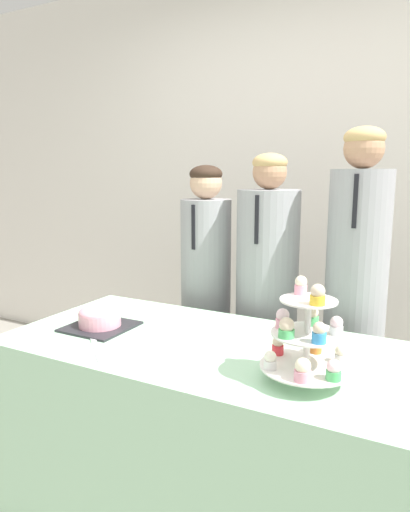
{
  "coord_description": "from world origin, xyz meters",
  "views": [
    {
      "loc": [
        0.68,
        -1.06,
        1.37
      ],
      "look_at": [
        -0.11,
        0.42,
        1.07
      ],
      "focal_mm": 32.0,
      "sensor_mm": 36.0,
      "label": 1
    }
  ],
  "objects": [
    {
      "name": "wall_back",
      "position": [
        0.0,
        1.8,
        1.35
      ],
      "size": [
        9.0,
        0.06,
        2.7
      ],
      "color": "silver",
      "rests_on": "ground_plane"
    },
    {
      "name": "table",
      "position": [
        0.0,
        0.38,
        0.37
      ],
      "size": [
        1.71,
        0.76,
        0.75
      ],
      "color": "#A8DBB2",
      "rests_on": "ground_plane"
    },
    {
      "name": "round_cake",
      "position": [
        -0.55,
        0.33,
        0.79
      ],
      "size": [
        0.26,
        0.26,
        0.1
      ],
      "color": "#232328",
      "rests_on": "table"
    },
    {
      "name": "cake_knife",
      "position": [
        -0.45,
        0.18,
        0.75
      ],
      "size": [
        0.22,
        0.2,
        0.01
      ],
      "rotation": [
        0.0,
        0.0,
        -0.74
      ],
      "color": "silver",
      "rests_on": "table"
    },
    {
      "name": "cupcake_stand",
      "position": [
        0.34,
        0.23,
        0.89
      ],
      "size": [
        0.28,
        0.28,
        0.32
      ],
      "color": "silver",
      "rests_on": "table"
    },
    {
      "name": "student_0",
      "position": [
        -0.41,
        1.0,
        0.68
      ],
      "size": [
        0.26,
        0.27,
        1.42
      ],
      "color": "#939399",
      "rests_on": "ground_plane"
    },
    {
      "name": "student_1",
      "position": [
        -0.07,
        1.0,
        0.69
      ],
      "size": [
        0.3,
        0.31,
        1.47
      ],
      "color": "#939399",
      "rests_on": "ground_plane"
    },
    {
      "name": "student_2",
      "position": [
        0.35,
        1.0,
        0.75
      ],
      "size": [
        0.27,
        0.27,
        1.57
      ],
      "color": "#939399",
      "rests_on": "ground_plane"
    }
  ]
}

